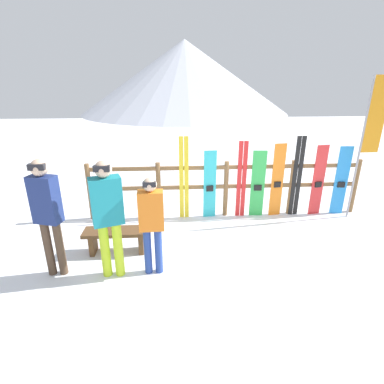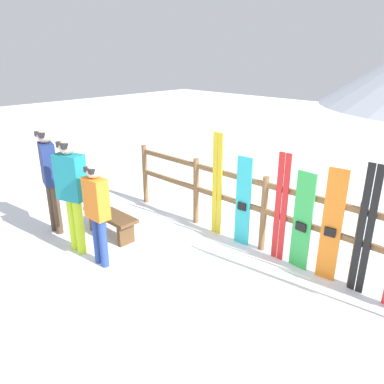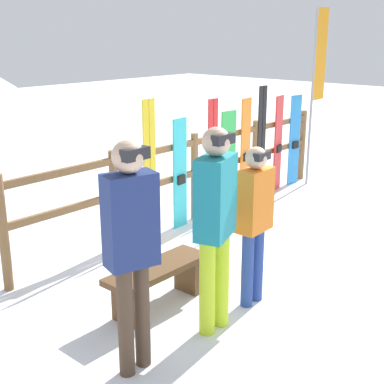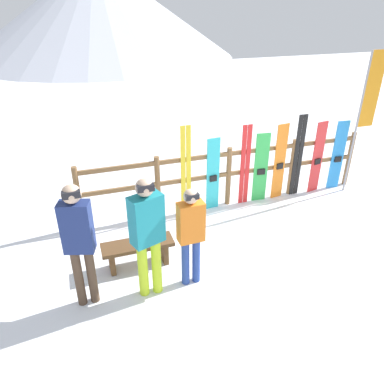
{
  "view_description": "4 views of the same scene",
  "coord_description": "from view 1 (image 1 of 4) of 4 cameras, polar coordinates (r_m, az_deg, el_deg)",
  "views": [
    {
      "loc": [
        -1.1,
        -4.06,
        2.82
      ],
      "look_at": [
        -0.78,
        1.12,
        0.86
      ],
      "focal_mm": 28.0,
      "sensor_mm": 36.0,
      "label": 1
    },
    {
      "loc": [
        2.87,
        -2.63,
        2.97
      ],
      "look_at": [
        -0.55,
        0.91,
        1.11
      ],
      "focal_mm": 35.0,
      "sensor_mm": 36.0,
      "label": 2
    },
    {
      "loc": [
        -5.33,
        -2.77,
        2.53
      ],
      "look_at": [
        -0.97,
        1.1,
        0.78
      ],
      "focal_mm": 50.0,
      "sensor_mm": 36.0,
      "label": 3
    },
    {
      "loc": [
        -2.79,
        -4.2,
        3.79
      ],
      "look_at": [
        -1.04,
        1.09,
        0.85
      ],
      "focal_mm": 35.0,
      "sensor_mm": 36.0,
      "label": 4
    }
  ],
  "objects": [
    {
      "name": "ground_plane",
      "position": [
        5.06,
        9.91,
        -13.51
      ],
      "size": [
        40.0,
        40.0,
        0.0
      ],
      "primitive_type": "plane",
      "color": "white"
    },
    {
      "name": "mountain_backdrop",
      "position": [
        28.0,
        -1.41,
        21.03
      ],
      "size": [
        18.0,
        18.0,
        6.0
      ],
      "color": "silver",
      "rests_on": "ground"
    },
    {
      "name": "fence",
      "position": [
        6.43,
        6.5,
        1.54
      ],
      "size": [
        5.85,
        0.1,
        1.22
      ],
      "color": "brown",
      "rests_on": "ground"
    },
    {
      "name": "bench",
      "position": [
        5.33,
        -14.14,
        -8.17
      ],
      "size": [
        1.1,
        0.36,
        0.42
      ],
      "color": "brown",
      "rests_on": "ground"
    },
    {
      "name": "person_orange",
      "position": [
        4.42,
        -7.72,
        -5.15
      ],
      "size": [
        0.37,
        0.21,
        1.54
      ],
      "color": "navy",
      "rests_on": "ground"
    },
    {
      "name": "person_navy",
      "position": [
        4.74,
        -25.92,
        -2.88
      ],
      "size": [
        0.42,
        0.31,
        1.82
      ],
      "color": "#4C3828",
      "rests_on": "ground"
    },
    {
      "name": "person_teal",
      "position": [
        4.42,
        -15.78,
        -3.6
      ],
      "size": [
        0.48,
        0.36,
        1.81
      ],
      "color": "#B7D826",
      "rests_on": "ground"
    },
    {
      "name": "ski_pair_yellow",
      "position": [
        6.24,
        -1.54,
        2.57
      ],
      "size": [
        0.2,
        0.02,
        1.76
      ],
      "color": "yellow",
      "rests_on": "ground"
    },
    {
      "name": "snowboard_cyan",
      "position": [
        6.32,
        3.41,
        1.34
      ],
      "size": [
        0.26,
        0.07,
        1.47
      ],
      "color": "#2DBFCC",
      "rests_on": "ground"
    },
    {
      "name": "ski_pair_red",
      "position": [
        6.41,
        9.43,
        2.29
      ],
      "size": [
        0.19,
        0.02,
        1.66
      ],
      "color": "red",
      "rests_on": "ground"
    },
    {
      "name": "snowboard_green",
      "position": [
        6.53,
        12.42,
        1.44
      ],
      "size": [
        0.29,
        0.07,
        1.45
      ],
      "color": "green",
      "rests_on": "ground"
    },
    {
      "name": "snowboard_orange",
      "position": [
        6.63,
        15.95,
        2.07
      ],
      "size": [
        0.26,
        0.08,
        1.6
      ],
      "color": "orange",
      "rests_on": "ground"
    },
    {
      "name": "ski_pair_black",
      "position": [
        6.76,
        19.38,
        2.74
      ],
      "size": [
        0.19,
        0.02,
        1.74
      ],
      "color": "black",
      "rests_on": "ground"
    },
    {
      "name": "snowboard_red",
      "position": [
        6.99,
        22.92,
        1.96
      ],
      "size": [
        0.27,
        0.09,
        1.55
      ],
      "color": "red",
      "rests_on": "ground"
    },
    {
      "name": "snowboard_blue",
      "position": [
        7.23,
        26.53,
        1.86
      ],
      "size": [
        0.28,
        0.07,
        1.52
      ],
      "color": "#288CE0",
      "rests_on": "ground"
    },
    {
      "name": "rental_flag",
      "position": [
        6.98,
        30.69,
        9.98
      ],
      "size": [
        0.4,
        0.04,
        2.9
      ],
      "color": "#99999E",
      "rests_on": "ground"
    }
  ]
}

